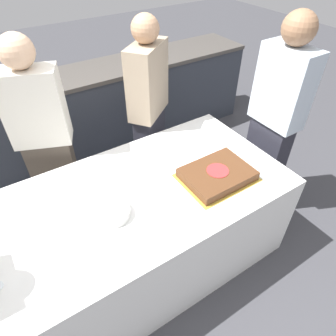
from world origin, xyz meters
TOP-DOWN VIEW (x-y plane):
  - ground_plane at (0.00, 0.00)m, footprint 14.00×14.00m
  - back_counter at (0.00, 1.59)m, footprint 4.40×0.58m
  - dining_table at (0.00, 0.00)m, footprint 2.10×1.03m
  - cake at (0.57, -0.17)m, footprint 0.48×0.37m
  - plate_stack at (-0.16, -0.09)m, footprint 0.20×0.20m
  - side_plate_near_cake at (0.55, 0.18)m, footprint 0.21×0.21m
  - person_cutting_cake at (0.57, 0.74)m, footprint 0.45×0.41m
  - person_seated_right at (1.27, 0.00)m, footprint 0.22×0.39m
  - person_standing_back at (-0.30, 0.74)m, footprint 0.43×0.33m

SIDE VIEW (x-z plane):
  - ground_plane at x=0.00m, z-range 0.00..0.00m
  - dining_table at x=0.00m, z-range 0.00..0.75m
  - back_counter at x=0.00m, z-range 0.00..0.92m
  - side_plate_near_cake at x=0.55m, z-range 0.75..0.76m
  - plate_stack at x=-0.16m, z-range 0.75..0.80m
  - cake at x=0.57m, z-range 0.75..0.82m
  - person_cutting_cake at x=0.57m, z-range 0.03..1.62m
  - person_standing_back at x=-0.30m, z-range 0.03..1.64m
  - person_seated_right at x=1.27m, z-range 0.04..1.71m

